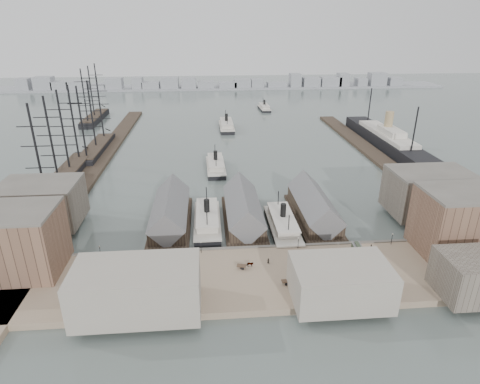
{
  "coord_description": "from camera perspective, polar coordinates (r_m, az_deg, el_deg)",
  "views": [
    {
      "loc": [
        -12.09,
        -113.08,
        66.98
      ],
      "look_at": [
        0.0,
        30.0,
        6.0
      ],
      "focal_mm": 30.0,
      "sensor_mm": 36.0,
      "label": 1
    }
  ],
  "objects": [
    {
      "name": "sailing_ship_far",
      "position": [
        317.18,
        -19.95,
        9.98
      ],
      "size": [
        9.47,
        52.6,
        38.92
      ],
      "color": "black",
      "rests_on": "ground"
    },
    {
      "name": "pedestrian_2",
      "position": [
        123.26,
        -7.17,
        -8.54
      ],
      "size": [
        1.27,
        1.18,
        1.72
      ],
      "primitive_type": "imported",
      "rotation": [
        0.0,
        0.0,
        2.5
      ],
      "color": "black",
      "rests_on": "quay"
    },
    {
      "name": "street_bldg_west",
      "position": [
        101.85,
        -14.41,
        -13.22
      ],
      "size": [
        30.0,
        16.0,
        12.0
      ],
      "primitive_type": "cube",
      "color": "gray",
      "rests_on": "quay"
    },
    {
      "name": "west_wharf",
      "position": [
        230.02,
        -18.75,
        5.05
      ],
      "size": [
        10.0,
        220.0,
        1.6
      ],
      "primitive_type": "cube",
      "color": "#2D231C",
      "rests_on": "ground"
    },
    {
      "name": "street_bldg_center",
      "position": [
        105.84,
        14.08,
        -12.31
      ],
      "size": [
        24.0,
        16.0,
        10.0
      ],
      "primitive_type": "cube",
      "color": "gray",
      "rests_on": "quay"
    },
    {
      "name": "tram",
      "position": [
        125.17,
        16.55,
        -8.41
      ],
      "size": [
        3.23,
        9.64,
        3.37
      ],
      "rotation": [
        0.0,
        0.0,
        -0.08
      ],
      "color": "black",
      "rests_on": "quay"
    },
    {
      "name": "ferry_open_near",
      "position": [
        196.68,
        -3.47,
        3.81
      ],
      "size": [
        9.24,
        29.18,
        10.37
      ],
      "rotation": [
        0.0,
        0.0,
        0.02
      ],
      "color": "black",
      "rests_on": "ground"
    },
    {
      "name": "sailing_ship_near",
      "position": [
        197.69,
        -23.66,
        2.11
      ],
      "size": [
        9.73,
        67.05,
        40.01
      ],
      "color": "black",
      "rests_on": "ground"
    },
    {
      "name": "pedestrian_5",
      "position": [
        113.12,
        8.0,
        -11.81
      ],
      "size": [
        0.64,
        0.5,
        1.63
      ],
      "primitive_type": "imported",
      "rotation": [
        0.0,
        0.0,
        6.17
      ],
      "color": "black",
      "rests_on": "quay"
    },
    {
      "name": "warehouse_east_back",
      "position": [
        161.62,
        25.28,
        -0.14
      ],
      "size": [
        28.0,
        20.0,
        15.0
      ],
      "primitive_type": "cube",
      "color": "#60564C",
      "rests_on": "east_land"
    },
    {
      "name": "pedestrian_9",
      "position": [
        125.07,
        25.22,
        -10.35
      ],
      "size": [
        0.9,
        0.92,
        1.59
      ],
      "primitive_type": "imported",
      "rotation": [
        0.0,
        0.0,
        3.98
      ],
      "color": "black",
      "rests_on": "quay"
    },
    {
      "name": "ferry_shed_west",
      "position": [
        144.81,
        -9.87,
        -2.86
      ],
      "size": [
        14.0,
        42.0,
        12.6
      ],
      "color": "#2D231C",
      "rests_on": "ground"
    },
    {
      "name": "ferry_open_mid",
      "position": [
        274.67,
        -1.93,
        9.45
      ],
      "size": [
        9.57,
        31.3,
        11.16
      ],
      "rotation": [
        0.0,
        0.0,
        0.01
      ],
      "color": "black",
      "rests_on": "ground"
    },
    {
      "name": "lamp_post_near_e",
      "position": [
        125.95,
        8.31,
        -6.89
      ],
      "size": [
        0.44,
        0.44,
        3.92
      ],
      "color": "black",
      "rests_on": "quay"
    },
    {
      "name": "lamp_post_near_w",
      "position": [
        123.04,
        -5.57,
        -7.51
      ],
      "size": [
        0.44,
        0.44,
        3.92
      ],
      "color": "black",
      "rests_on": "quay"
    },
    {
      "name": "ocean_steamer",
      "position": [
        250.17,
        20.1,
        7.11
      ],
      "size": [
        13.83,
        101.09,
        20.22
      ],
      "color": "black",
      "rests_on": "ground"
    },
    {
      "name": "ferry_docked_west",
      "position": [
        142.69,
        -4.68,
        -3.91
      ],
      "size": [
        9.16,
        30.54,
        10.91
      ],
      "color": "black",
      "rests_on": "ground"
    },
    {
      "name": "horse_cart_center",
      "position": [
        116.72,
        1.12,
        -10.32
      ],
      "size": [
        5.07,
        2.35,
        1.72
      ],
      "rotation": [
        0.0,
        0.0,
        1.33
      ],
      "color": "black",
      "rests_on": "quay"
    },
    {
      "name": "lamp_post_far_e",
      "position": [
        135.61,
        20.83,
        -5.98
      ],
      "size": [
        0.44,
        0.44,
        3.92
      ],
      "color": "black",
      "rests_on": "quay"
    },
    {
      "name": "seawall",
      "position": [
        126.95,
        1.35,
        -8.23
      ],
      "size": [
        180.0,
        1.2,
        2.3
      ],
      "primitive_type": "cube",
      "color": "#59544C",
      "rests_on": "ground"
    },
    {
      "name": "horse_cart_left",
      "position": [
        119.69,
        -14.52,
        -10.26
      ],
      "size": [
        4.25,
        4.21,
        1.55
      ],
      "rotation": [
        0.0,
        0.0,
        0.79
      ],
      "color": "black",
      "rests_on": "quay"
    },
    {
      "name": "pedestrian_6",
      "position": [
        123.37,
        11.47,
        -8.84
      ],
      "size": [
        0.84,
        0.96,
        1.68
      ],
      "primitive_type": "imported",
      "rotation": [
        0.0,
        0.0,
        1.86
      ],
      "color": "black",
      "rests_on": "quay"
    },
    {
      "name": "ferry_shed_east",
      "position": [
        149.08,
        10.45,
        -2.12
      ],
      "size": [
        14.0,
        42.0,
        12.6
      ],
      "color": "#2D231C",
      "rests_on": "ground"
    },
    {
      "name": "pedestrian_0",
      "position": [
        122.73,
        -18.98,
        -9.92
      ],
      "size": [
        0.67,
        0.54,
        1.67
      ],
      "primitive_type": "imported",
      "rotation": [
        0.0,
        0.0,
        0.16
      ],
      "color": "black",
      "rests_on": "quay"
    },
    {
      "name": "pedestrian_3",
      "position": [
        110.09,
        -6.95,
        -12.84
      ],
      "size": [
        0.95,
        0.97,
        1.64
      ],
      "primitive_type": "imported",
      "rotation": [
        0.0,
        0.0,
        3.96
      ],
      "color": "black",
      "rests_on": "quay"
    },
    {
      "name": "ferry_open_far",
      "position": [
        338.37,
        3.46,
        11.91
      ],
      "size": [
        8.44,
        24.94,
        8.8
      ],
      "rotation": [
        0.0,
        0.0,
        0.04
      ],
      "color": "black",
      "rests_on": "ground"
    },
    {
      "name": "ground",
      "position": [
        131.98,
        1.11,
        -7.49
      ],
      "size": [
        900.0,
        900.0,
        0.0
      ],
      "primitive_type": "plane",
      "color": "#4C5754",
      "rests_on": "ground"
    },
    {
      "name": "pedestrian_8",
      "position": [
        131.78,
        18.15,
        -7.39
      ],
      "size": [
        0.5,
        1.01,
        1.67
      ],
      "primitive_type": "imported",
      "rotation": [
        0.0,
        0.0,
        4.81
      ],
      "color": "black",
      "rests_on": "quay"
    },
    {
      "name": "ferry_docked_east",
      "position": [
        139.91,
        6.08,
        -4.56
      ],
      "size": [
        9.08,
        30.27,
        10.81
      ],
      "color": "black",
      "rests_on": "ground"
    },
    {
      "name": "sailing_ship_mid",
      "position": [
        236.97,
        -19.75,
        5.93
      ],
      "size": [
        9.53,
        55.06,
        39.18
      ],
      "color": "black",
      "rests_on": "ground"
    },
    {
      "name": "east_wharf",
      "position": [
        231.81,
        18.35,
        5.24
      ],
      "size": [
        10.0,
        180.0,
        1.6
      ],
      "primitive_type": "cube",
      "color": "#2D231C",
      "rests_on": "ground"
    },
    {
      "name": "pedestrian_10",
      "position": [
        121.59,
        -13.22,
        -9.55
      ],
      "size": [
        0.82,
        1.0,
        1.59
      ],
      "primitive_type": "imported",
      "rotation": [
        0.0,
        0.0,
        4.16
      ],
      "color": "black",
      "rests_on": "quay"
    },
    {
      "name": "street_bldg_east",
      "position": [
        120.21,
        30.54,
        -10.23
      ],
      "size": [
        18.0,
        14.0,
        11.0
      ],
      "primitive_type": "cube",
      "color": "#60564C",
      "rests_on": "quay"
    },
    {
      "name": "quay",
      "position": [
        114.73,
        2.15,
        -12.11
      ],
      "size": [
        180.0,
        30.0,
        2.0
      ],
      "primitive_type": "cube",
      "color": "#88725B",
      "rests_on": "ground"
    },
    {
      "name": "pedestrian_4",
      "position": [
        118.9,
        4.04,
        -9.73
      ],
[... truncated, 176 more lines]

